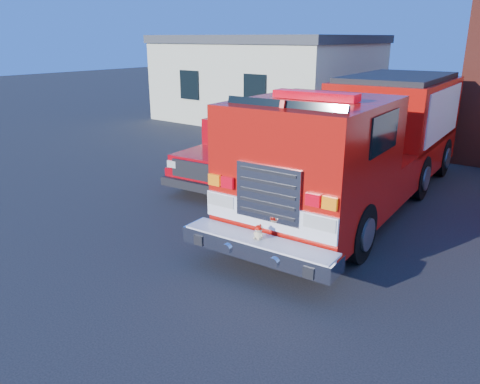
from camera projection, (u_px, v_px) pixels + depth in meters
The scene contains 4 objects.
ground at pixel (272, 233), 10.67m from camera, with size 100.00×100.00×0.00m, color black.
side_building at pixel (269, 77), 24.96m from camera, with size 10.20×8.20×4.35m.
fire_engine at pixel (365, 141), 12.24m from camera, with size 3.53×10.62×3.23m.
pickup_truck at pixel (251, 149), 14.65m from camera, with size 2.66×6.11×1.95m.
Camera 1 is at (5.42, -8.24, 4.25)m, focal length 35.00 mm.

